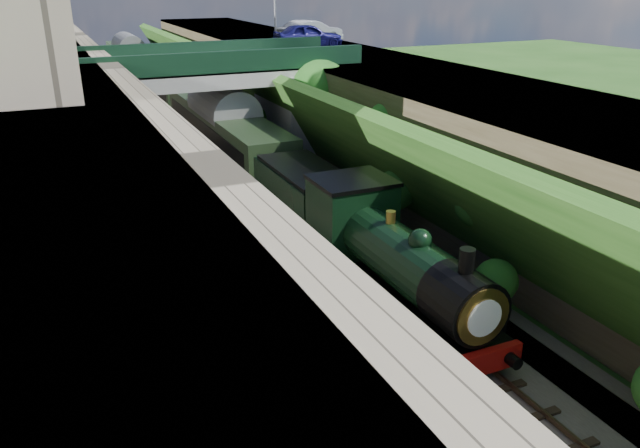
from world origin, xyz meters
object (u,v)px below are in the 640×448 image
Objects in this scene: car_blue at (308,36)px; locomotive at (391,263)px; tree at (321,94)px; car_silver at (310,32)px; tender at (306,203)px; road_bridge at (222,102)px.

car_blue reaches higher than locomotive.
car_silver reaches higher than tree.
car_silver is at bearing 69.24° from tree.
tree is 17.02m from locomotive.
locomotive is 7.37m from tender.
road_bridge is 12.09m from tender.
locomotive is at bearing -89.24° from road_bridge.
tree is 9.64m from car_blue.
car_blue is at bearing 72.84° from locomotive.
tender is at bearing 158.86° from car_blue.
locomotive is (-7.71, -24.96, -5.18)m from car_blue.
road_bridge is at bearing 90.76° from locomotive.
car_silver is 29.66m from locomotive.
car_blue reaches higher than tender.
road_bridge is 3.32× the size of car_blue.
tree is at bearing 144.91° from car_silver.
car_blue is (2.99, 8.83, 2.42)m from tree.
car_silver is 0.83× the size of tender.
road_bridge is at bearing 118.03° from car_silver.
car_blue is at bearing 35.87° from road_bridge.
locomotive is 1.70× the size of tender.
car_blue is 0.47× the size of locomotive.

